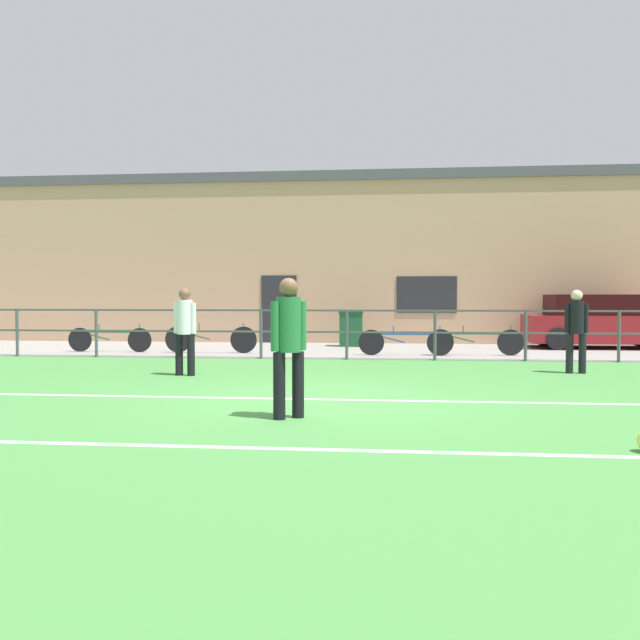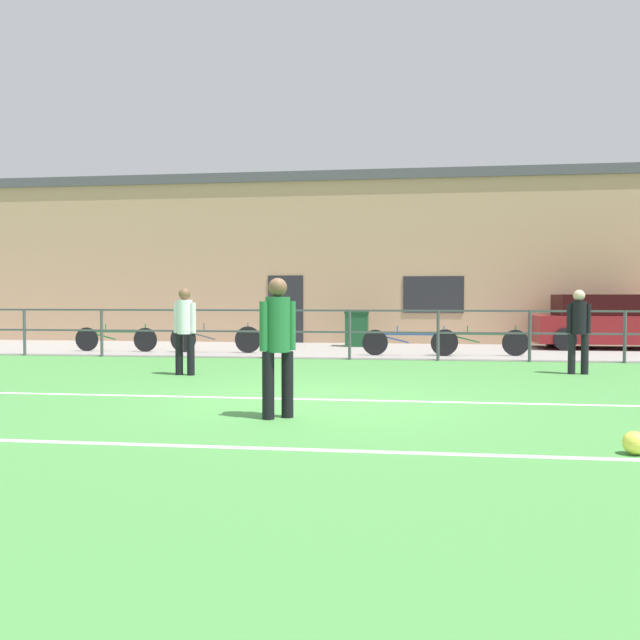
% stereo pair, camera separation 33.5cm
% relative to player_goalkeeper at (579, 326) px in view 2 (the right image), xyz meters
% --- Properties ---
extents(ground, '(60.00, 44.00, 0.04)m').
position_rel_player_goalkeeper_xyz_m(ground, '(-4.46, -3.78, -0.91)').
color(ground, '#478C42').
extents(field_line_touchline, '(36.00, 0.11, 0.00)m').
position_rel_player_goalkeeper_xyz_m(field_line_touchline, '(-4.46, -3.58, -0.89)').
color(field_line_touchline, white).
rests_on(field_line_touchline, ground).
extents(field_line_hash, '(36.00, 0.11, 0.00)m').
position_rel_player_goalkeeper_xyz_m(field_line_hash, '(-4.46, -6.55, -0.89)').
color(field_line_hash, white).
rests_on(field_line_hash, ground).
extents(pavement_strip, '(48.00, 5.00, 0.02)m').
position_rel_player_goalkeeper_xyz_m(pavement_strip, '(-4.46, 4.72, -0.88)').
color(pavement_strip, gray).
rests_on(pavement_strip, ground).
extents(perimeter_fence, '(36.07, 0.07, 1.15)m').
position_rel_player_goalkeeper_xyz_m(perimeter_fence, '(-4.46, 2.22, -0.15)').
color(perimeter_fence, '#474C51').
rests_on(perimeter_fence, ground).
extents(clubhouse_facade, '(28.00, 2.56, 5.30)m').
position_rel_player_goalkeeper_xyz_m(clubhouse_facade, '(-4.46, 8.42, 1.76)').
color(clubhouse_facade, tan).
rests_on(clubhouse_facade, ground).
extents(player_goalkeeper, '(0.43, 0.28, 1.57)m').
position_rel_player_goalkeeper_xyz_m(player_goalkeeper, '(0.00, 0.00, 0.00)').
color(player_goalkeeper, black).
rests_on(player_goalkeeper, ground).
extents(player_striker, '(0.44, 0.28, 1.60)m').
position_rel_player_goalkeeper_xyz_m(player_striker, '(-7.23, -1.08, 0.02)').
color(player_striker, black).
rests_on(player_striker, ground).
extents(player_winger, '(0.40, 0.30, 1.67)m').
position_rel_player_goalkeeper_xyz_m(player_winger, '(-4.71, -5.02, 0.05)').
color(player_winger, black).
rests_on(player_winger, ground).
extents(soccer_ball_match, '(0.22, 0.22, 0.22)m').
position_rel_player_goalkeeper_xyz_m(soccer_ball_match, '(-1.13, -6.35, -0.79)').
color(soccer_ball_match, '#E5E04C').
rests_on(soccer_ball_match, ground).
extents(parked_car_red, '(3.99, 1.83, 1.48)m').
position_rel_player_goalkeeper_xyz_m(parked_car_red, '(2.29, 6.03, -0.17)').
color(parked_car_red, maroon).
rests_on(parked_car_red, pavement_strip).
extents(bicycle_parked_0, '(2.37, 0.04, 0.76)m').
position_rel_player_goalkeeper_xyz_m(bicycle_parked_0, '(-8.00, 3.42, -0.52)').
color(bicycle_parked_0, black).
rests_on(bicycle_parked_0, pavement_strip).
extents(bicycle_parked_1, '(2.27, 0.04, 0.72)m').
position_rel_player_goalkeeper_xyz_m(bicycle_parked_1, '(-3.10, 3.18, -0.55)').
color(bicycle_parked_1, black).
rests_on(bicycle_parked_1, pavement_strip).
extents(bicycle_parked_2, '(2.22, 0.04, 0.72)m').
position_rel_player_goalkeeper_xyz_m(bicycle_parked_2, '(-10.67, 3.42, -0.55)').
color(bicycle_parked_2, black).
rests_on(bicycle_parked_2, pavement_strip).
extents(bicycle_parked_3, '(2.30, 0.04, 0.73)m').
position_rel_player_goalkeeper_xyz_m(bicycle_parked_3, '(-1.41, 3.42, -0.54)').
color(bicycle_parked_3, black).
rests_on(bicycle_parked_3, pavement_strip).
extents(trash_bin_0, '(0.68, 0.58, 1.02)m').
position_rel_player_goalkeeper_xyz_m(trash_bin_0, '(-4.57, 5.95, -0.36)').
color(trash_bin_0, '#194C28').
rests_on(trash_bin_0, pavement_strip).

